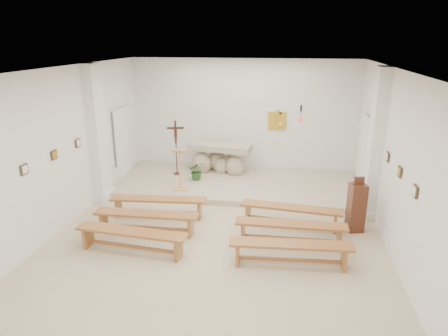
% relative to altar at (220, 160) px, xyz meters
% --- Properties ---
extents(ground, '(7.00, 10.00, 0.00)m').
position_rel_altar_xyz_m(ground, '(0.62, -4.27, -0.52)').
color(ground, '#C9B991').
rests_on(ground, ground).
extents(wall_left, '(0.02, 10.00, 3.50)m').
position_rel_altar_xyz_m(wall_left, '(-2.87, -4.27, 1.23)').
color(wall_left, white).
rests_on(wall_left, ground).
extents(wall_right, '(0.02, 10.00, 3.50)m').
position_rel_altar_xyz_m(wall_right, '(4.11, -4.27, 1.23)').
color(wall_right, white).
rests_on(wall_right, ground).
extents(wall_back, '(7.00, 0.02, 3.50)m').
position_rel_altar_xyz_m(wall_back, '(0.62, 0.72, 1.23)').
color(wall_back, white).
rests_on(wall_back, ground).
extents(ceiling, '(7.00, 10.00, 0.02)m').
position_rel_altar_xyz_m(ceiling, '(0.62, -4.27, 2.97)').
color(ceiling, silver).
rests_on(ceiling, wall_back).
extents(sanctuary_platform, '(6.98, 3.00, 0.15)m').
position_rel_altar_xyz_m(sanctuary_platform, '(0.62, -0.77, -0.44)').
color(sanctuary_platform, tan).
rests_on(sanctuary_platform, ground).
extents(pilaster_left, '(0.26, 0.55, 3.50)m').
position_rel_altar_xyz_m(pilaster_left, '(-2.75, -2.27, 1.23)').
color(pilaster_left, white).
rests_on(pilaster_left, ground).
extents(pilaster_right, '(0.26, 0.55, 3.50)m').
position_rel_altar_xyz_m(pilaster_right, '(3.99, -2.27, 1.23)').
color(pilaster_right, white).
rests_on(pilaster_right, ground).
extents(gold_wall_relief, '(0.55, 0.04, 0.55)m').
position_rel_altar_xyz_m(gold_wall_relief, '(1.67, 0.69, 1.13)').
color(gold_wall_relief, gold).
rests_on(gold_wall_relief, wall_back).
extents(sanctuary_lamp, '(0.11, 0.36, 0.44)m').
position_rel_altar_xyz_m(sanctuary_lamp, '(2.37, 0.43, 1.29)').
color(sanctuary_lamp, black).
rests_on(sanctuary_lamp, wall_back).
extents(station_frame_left_front, '(0.03, 0.20, 0.20)m').
position_rel_altar_xyz_m(station_frame_left_front, '(-2.85, -5.07, 1.20)').
color(station_frame_left_front, '#412F1C').
rests_on(station_frame_left_front, wall_left).
extents(station_frame_left_mid, '(0.03, 0.20, 0.20)m').
position_rel_altar_xyz_m(station_frame_left_mid, '(-2.85, -4.07, 1.20)').
color(station_frame_left_mid, '#412F1C').
rests_on(station_frame_left_mid, wall_left).
extents(station_frame_left_rear, '(0.03, 0.20, 0.20)m').
position_rel_altar_xyz_m(station_frame_left_rear, '(-2.85, -3.07, 1.20)').
color(station_frame_left_rear, '#412F1C').
rests_on(station_frame_left_rear, wall_left).
extents(station_frame_right_front, '(0.03, 0.20, 0.20)m').
position_rel_altar_xyz_m(station_frame_right_front, '(4.09, -5.07, 1.20)').
color(station_frame_right_front, '#412F1C').
rests_on(station_frame_right_front, wall_right).
extents(station_frame_right_mid, '(0.03, 0.20, 0.20)m').
position_rel_altar_xyz_m(station_frame_right_mid, '(4.09, -4.07, 1.20)').
color(station_frame_right_mid, '#412F1C').
rests_on(station_frame_right_mid, wall_right).
extents(station_frame_right_rear, '(0.03, 0.20, 0.20)m').
position_rel_altar_xyz_m(station_frame_right_rear, '(4.09, -3.07, 1.20)').
color(station_frame_right_rear, '#412F1C').
rests_on(station_frame_right_rear, wall_right).
extents(radiator_left, '(0.10, 0.85, 0.52)m').
position_rel_altar_xyz_m(radiator_left, '(-2.81, -1.57, -0.25)').
color(radiator_left, silver).
rests_on(radiator_left, ground).
extents(radiator_right, '(0.10, 0.85, 0.52)m').
position_rel_altar_xyz_m(radiator_right, '(4.05, -1.57, -0.25)').
color(radiator_right, silver).
rests_on(radiator_right, ground).
extents(altar, '(1.94, 0.95, 0.96)m').
position_rel_altar_xyz_m(altar, '(0.00, 0.00, 0.00)').
color(altar, beige).
rests_on(altar, sanctuary_platform).
extents(lectern, '(0.45, 0.39, 1.18)m').
position_rel_altar_xyz_m(lectern, '(-0.79, -1.65, 0.21)').
color(lectern, tan).
rests_on(lectern, sanctuary_platform).
extents(crucifix_stand, '(0.49, 0.22, 1.64)m').
position_rel_altar_xyz_m(crucifix_stand, '(-1.23, -0.46, 0.58)').
color(crucifix_stand, '#3B1F13').
rests_on(crucifix_stand, sanctuary_platform).
extents(potted_plant, '(0.57, 0.52, 0.54)m').
position_rel_altar_xyz_m(potted_plant, '(-0.52, -0.84, -0.10)').
color(potted_plant, '#245120').
rests_on(potted_plant, sanctuary_platform).
extents(donation_pedestal, '(0.40, 0.40, 1.26)m').
position_rel_altar_xyz_m(donation_pedestal, '(3.57, -3.12, 0.04)').
color(donation_pedestal, '#4F2916').
rests_on(donation_pedestal, ground).
extents(bench_left_front, '(2.29, 0.55, 0.48)m').
position_rel_altar_xyz_m(bench_left_front, '(-0.93, -3.14, -0.16)').
color(bench_left_front, '#98642C').
rests_on(bench_left_front, ground).
extents(bench_right_front, '(2.29, 0.61, 0.48)m').
position_rel_altar_xyz_m(bench_right_front, '(2.17, -3.14, -0.16)').
color(bench_right_front, '#98642C').
rests_on(bench_right_front, ground).
extents(bench_left_second, '(2.28, 0.42, 0.48)m').
position_rel_altar_xyz_m(bench_left_second, '(-0.93, -3.98, -0.16)').
color(bench_left_second, '#98642C').
rests_on(bench_left_second, ground).
extents(bench_right_second, '(2.27, 0.40, 0.48)m').
position_rel_altar_xyz_m(bench_right_second, '(2.17, -3.98, -0.16)').
color(bench_right_second, '#98642C').
rests_on(bench_right_second, ground).
extents(bench_left_third, '(2.29, 0.57, 0.48)m').
position_rel_altar_xyz_m(bench_left_third, '(-0.93, -4.83, -0.16)').
color(bench_left_third, '#98642C').
rests_on(bench_left_third, ground).
extents(bench_right_third, '(2.29, 0.51, 0.48)m').
position_rel_altar_xyz_m(bench_right_third, '(2.17, -4.83, -0.16)').
color(bench_right_third, '#98642C').
rests_on(bench_right_third, ground).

